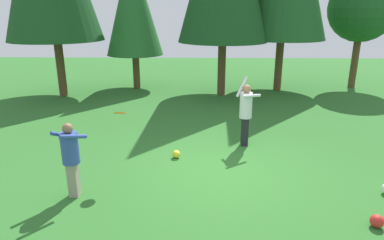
{
  "coord_description": "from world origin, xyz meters",
  "views": [
    {
      "loc": [
        -0.48,
        -7.41,
        3.64
      ],
      "look_at": [
        -0.68,
        0.59,
        1.05
      ],
      "focal_mm": 31.83,
      "sensor_mm": 36.0,
      "label": 1
    }
  ],
  "objects": [
    {
      "name": "ground_plane",
      "position": [
        0.0,
        0.0,
        0.0
      ],
      "size": [
        40.0,
        40.0,
        0.0
      ],
      "primitive_type": "plane",
      "color": "#2D6B28"
    },
    {
      "name": "person_thrower",
      "position": [
        0.76,
        1.57,
        1.04
      ],
      "size": [
        0.68,
        0.67,
        1.92
      ],
      "rotation": [
        0.0,
        0.0,
        -2.56
      ],
      "color": "black",
      "rests_on": "ground_plane"
    },
    {
      "name": "ball_yellow",
      "position": [
        -1.09,
        0.65,
        0.1
      ],
      "size": [
        0.21,
        0.21,
        0.21
      ],
      "primitive_type": "sphere",
      "color": "yellow",
      "rests_on": "ground_plane"
    },
    {
      "name": "frisbee",
      "position": [
        -2.22,
        -0.39,
        1.52
      ],
      "size": [
        0.3,
        0.29,
        0.11
      ],
      "color": "orange"
    },
    {
      "name": "ball_red",
      "position": [
        2.63,
        -2.21,
        0.12
      ],
      "size": [
        0.24,
        0.24,
        0.24
      ],
      "primitive_type": "sphere",
      "color": "red",
      "rests_on": "ground_plane"
    },
    {
      "name": "tree_left",
      "position": [
        -3.59,
        8.92,
        3.94
      ],
      "size": [
        2.64,
        2.64,
        6.32
      ],
      "color": "brown",
      "rests_on": "ground_plane"
    },
    {
      "name": "tree_far_right",
      "position": [
        6.99,
        9.33,
        3.7
      ],
      "size": [
        3.08,
        3.08,
        5.27
      ],
      "color": "brown",
      "rests_on": "ground_plane"
    },
    {
      "name": "person_catcher",
      "position": [
        -3.05,
        -1.28,
        0.92
      ],
      "size": [
        0.72,
        0.72,
        1.57
      ],
      "rotation": [
        0.0,
        0.0,
        0.82
      ],
      "color": "gray",
      "rests_on": "ground_plane"
    }
  ]
}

